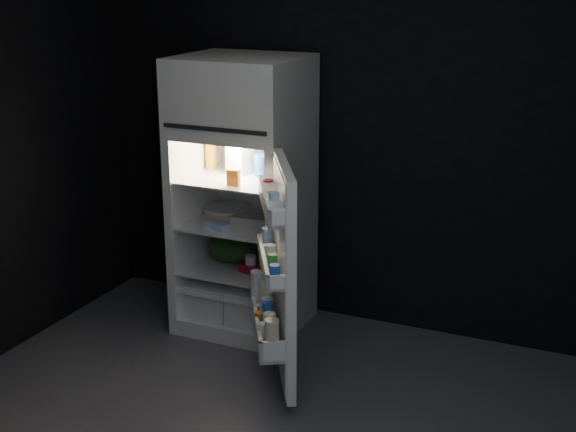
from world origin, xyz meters
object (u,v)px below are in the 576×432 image
at_px(yogurt_tray, 259,269).
at_px(egg_carton, 255,222).
at_px(refrigerator, 244,186).
at_px(fridge_door, 278,276).
at_px(milk_jug, 240,155).

bearing_deg(yogurt_tray, egg_carton, 179.99).
height_order(refrigerator, egg_carton, refrigerator).
distance_m(fridge_door, egg_carton, 0.72).
bearing_deg(milk_jug, refrigerator, -19.45).
xyz_separation_m(egg_carton, yogurt_tray, (0.03, -0.01, -0.31)).
bearing_deg(milk_jug, yogurt_tray, -25.33).
relative_size(refrigerator, egg_carton, 5.85).
height_order(fridge_door, milk_jug, fridge_door).
relative_size(milk_jug, yogurt_tray, 0.97).
xyz_separation_m(refrigerator, milk_jug, (-0.04, 0.03, 0.19)).
xyz_separation_m(milk_jug, egg_carton, (0.18, -0.15, -0.38)).
height_order(refrigerator, milk_jug, refrigerator).
relative_size(milk_jug, egg_carton, 0.79).
xyz_separation_m(fridge_door, egg_carton, (-0.43, 0.58, 0.08)).
xyz_separation_m(fridge_door, milk_jug, (-0.60, 0.73, 0.47)).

